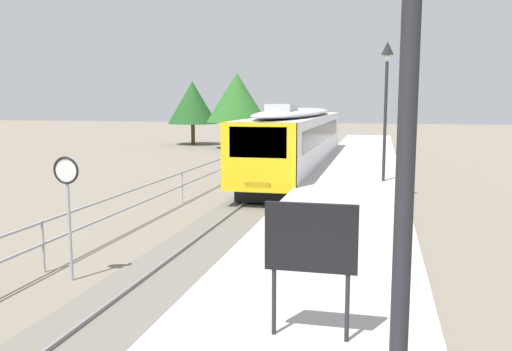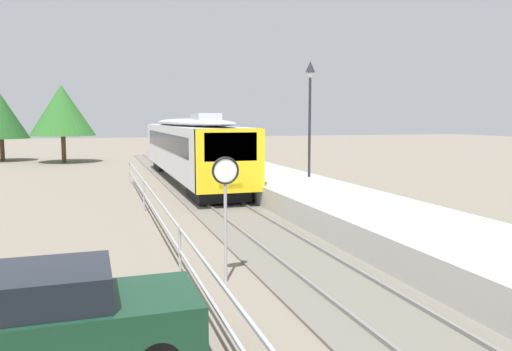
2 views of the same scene
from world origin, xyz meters
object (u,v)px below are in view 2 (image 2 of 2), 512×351
Objects in this scene: platform_lamp_mid_platform at (310,97)px; parked_hatchback_dark_green at (53,319)px; speed_limit_sign at (225,188)px; commuter_train at (189,145)px.

parked_hatchback_dark_green is at bearing -125.62° from platform_lamp_mid_platform.
parked_hatchback_dark_green is at bearing -136.78° from speed_limit_sign.
commuter_train is 17.94m from speed_limit_sign.
commuter_train is 8.48m from platform_lamp_mid_platform.
commuter_train is 4.70× the size of parked_hatchback_dark_green.
platform_lamp_mid_platform is 1.91× the size of speed_limit_sign.
parked_hatchback_dark_green is (-10.12, -14.13, -3.83)m from platform_lamp_mid_platform.
commuter_train is at bearing 123.42° from platform_lamp_mid_platform.
commuter_train reaches higher than speed_limit_sign.
parked_hatchback_dark_green is (-5.66, -20.90, -1.35)m from commuter_train.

